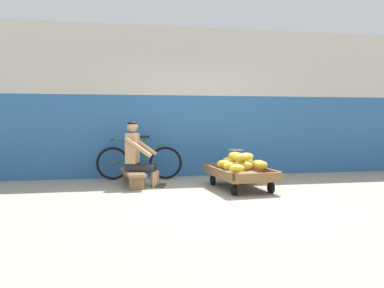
{
  "coord_description": "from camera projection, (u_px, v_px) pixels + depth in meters",
  "views": [
    {
      "loc": [
        -1.54,
        -5.52,
        1.18
      ],
      "look_at": [
        -0.24,
        1.2,
        0.75
      ],
      "focal_mm": 37.51,
      "sensor_mm": 36.0,
      "label": 1
    }
  ],
  "objects": [
    {
      "name": "vendor_seated",
      "position": [
        137.0,
        154.0,
        6.99
      ],
      "size": [
        0.73,
        0.6,
        1.14
      ],
      "color": "tan",
      "rests_on": "ground"
    },
    {
      "name": "back_wall",
      "position": [
        190.0,
        103.0,
        8.32
      ],
      "size": [
        16.0,
        0.3,
        3.04
      ],
      "color": "#2D609E",
      "rests_on": "ground"
    },
    {
      "name": "weighing_scale",
      "position": [
        236.0,
        157.0,
        7.75
      ],
      "size": [
        0.3,
        0.3,
        0.29
      ],
      "color": "#28282D",
      "rests_on": "plastic_crate"
    },
    {
      "name": "plastic_crate",
      "position": [
        236.0,
        172.0,
        7.77
      ],
      "size": [
        0.36,
        0.28,
        0.3
      ],
      "color": "#19847F",
      "rests_on": "ground"
    },
    {
      "name": "ground_plane",
      "position": [
        224.0,
        201.0,
        5.77
      ],
      "size": [
        80.0,
        80.0,
        0.0
      ],
      "primitive_type": "plane",
      "color": "gray"
    },
    {
      "name": "bicycle_near_left",
      "position": [
        139.0,
        161.0,
        7.79
      ],
      "size": [
        1.66,
        0.48,
        0.86
      ],
      "color": "black",
      "rests_on": "ground"
    },
    {
      "name": "low_bench",
      "position": [
        133.0,
        175.0,
        7.02
      ],
      "size": [
        0.42,
        1.13,
        0.27
      ],
      "color": "olive",
      "rests_on": "ground"
    },
    {
      "name": "banana_cart",
      "position": [
        240.0,
        175.0,
        6.74
      ],
      "size": [
        0.96,
        1.51,
        0.36
      ],
      "color": "brown",
      "rests_on": "ground"
    },
    {
      "name": "shopping_bag",
      "position": [
        250.0,
        177.0,
        7.35
      ],
      "size": [
        0.18,
        0.12,
        0.24
      ],
      "primitive_type": "cube",
      "color": "#3370B7",
      "rests_on": "ground"
    },
    {
      "name": "banana_pile",
      "position": [
        241.0,
        162.0,
        6.67
      ],
      "size": [
        0.85,
        1.43,
        0.27
      ],
      "color": "gold",
      "rests_on": "banana_cart"
    }
  ]
}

